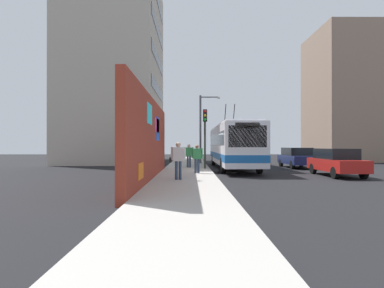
% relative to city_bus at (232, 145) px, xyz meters
% --- Properties ---
extents(ground_plane, '(80.00, 80.00, 0.00)m').
position_rel_city_bus_xyz_m(ground_plane, '(-3.31, 1.80, -1.81)').
color(ground_plane, black).
extents(sidewalk_slab, '(48.00, 3.20, 0.15)m').
position_rel_city_bus_xyz_m(sidewalk_slab, '(-3.31, 3.40, -1.74)').
color(sidewalk_slab, '#ADA8A0').
rests_on(sidewalk_slab, ground_plane).
extents(graffiti_wall, '(13.06, 0.32, 4.08)m').
position_rel_city_bus_xyz_m(graffiti_wall, '(-7.79, 5.15, 0.23)').
color(graffiti_wall, maroon).
rests_on(graffiti_wall, ground_plane).
extents(building_far_left, '(12.81, 8.77, 19.68)m').
position_rel_city_bus_xyz_m(building_far_left, '(9.43, 11.00, 8.03)').
color(building_far_left, '#B2A899').
rests_on(building_far_left, ground_plane).
extents(building_far_right, '(8.64, 8.25, 14.74)m').
position_rel_city_bus_xyz_m(building_far_right, '(12.06, -15.20, 5.56)').
color(building_far_right, gray).
rests_on(building_far_right, ground_plane).
extents(city_bus, '(12.29, 2.54, 5.04)m').
position_rel_city_bus_xyz_m(city_bus, '(0.00, 0.00, 0.00)').
color(city_bus, silver).
rests_on(city_bus, ground_plane).
extents(parked_car_red, '(4.35, 1.73, 1.58)m').
position_rel_city_bus_xyz_m(parked_car_red, '(-5.47, -5.20, -0.98)').
color(parked_car_red, '#B21E19').
rests_on(parked_car_red, ground_plane).
extents(parked_car_navy, '(4.28, 1.90, 1.58)m').
position_rel_city_bus_xyz_m(parked_car_navy, '(0.98, -5.20, -0.98)').
color(parked_car_navy, navy).
rests_on(parked_car_navy, ground_plane).
extents(pedestrian_at_curb, '(0.22, 0.67, 1.65)m').
position_rel_city_bus_xyz_m(pedestrian_at_curb, '(-5.18, 2.78, -0.70)').
color(pedestrian_at_curb, '#2D3F59').
rests_on(pedestrian_at_curb, sidewalk_slab).
extents(pedestrian_midblock, '(0.23, 0.75, 1.68)m').
position_rel_city_bus_xyz_m(pedestrian_midblock, '(-0.62, 3.28, -0.67)').
color(pedestrian_midblock, '#2D3F59').
rests_on(pedestrian_midblock, sidewalk_slab).
extents(pedestrian_near_wall, '(0.24, 0.77, 1.76)m').
position_rel_city_bus_xyz_m(pedestrian_near_wall, '(-8.57, 3.74, -0.62)').
color(pedestrian_near_wall, '#2D3F59').
rests_on(pedestrian_near_wall, sidewalk_slab).
extents(traffic_light, '(0.49, 0.28, 4.12)m').
position_rel_city_bus_xyz_m(traffic_light, '(-1.81, 2.15, 1.11)').
color(traffic_light, '#2D382D').
rests_on(traffic_light, sidewalk_slab).
extents(street_lamp, '(0.44, 1.88, 6.13)m').
position_rel_city_bus_xyz_m(street_lamp, '(4.70, 2.02, 1.90)').
color(street_lamp, '#4C4C51').
rests_on(street_lamp, sidewalk_slab).
extents(curbside_puddle, '(2.17, 2.17, 0.00)m').
position_rel_city_bus_xyz_m(curbside_puddle, '(-3.35, 1.20, -1.81)').
color(curbside_puddle, black).
rests_on(curbside_puddle, ground_plane).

